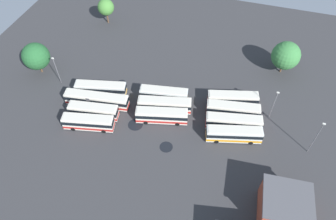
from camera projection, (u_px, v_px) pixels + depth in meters
ground_plane at (162, 116)px, 72.42m from camera, size 110.72×110.72×0.00m
bus_row0_slot0 at (88, 122)px, 68.76m from camera, size 11.47×4.77×3.53m
bus_row0_slot1 at (94, 111)px, 70.88m from camera, size 11.46×4.22×3.53m
bus_row0_slot2 at (97, 100)px, 73.14m from camera, size 15.16×4.49×3.53m
bus_row0_slot3 at (101, 89)px, 75.47m from camera, size 12.44×5.16×3.53m
bus_row1_slot1 at (162, 116)px, 70.01m from camera, size 11.85×5.17×3.53m
bus_row1_slot2 at (165, 105)px, 72.10m from camera, size 12.50×5.17×3.53m
bus_row1_slot3 at (164, 94)px, 74.24m from camera, size 11.59×4.32×3.53m
bus_row2_slot0 at (234, 134)px, 66.67m from camera, size 12.09×5.39×3.53m
bus_row2_slot1 at (234, 122)px, 68.80m from camera, size 12.48×4.86×3.53m
bus_row2_slot2 at (233, 110)px, 71.10m from camera, size 12.26×4.38×3.53m
bus_row2_slot3 at (233, 99)px, 73.30m from camera, size 11.96×5.37×3.53m
depot_building at (284, 207)px, 54.93m from camera, size 9.12×8.80×6.09m
lamp_post_far_corner at (316, 137)px, 62.10m from camera, size 0.56×0.28×9.53m
lamp_post_by_building at (274, 104)px, 68.70m from camera, size 0.56×0.28×8.24m
lamp_post_mid_lot at (57, 69)px, 76.14m from camera, size 0.56×0.28×8.06m
tree_west_edge at (106, 7)px, 92.61m from camera, size 4.85×4.85×7.74m
tree_north_edge at (286, 56)px, 78.09m from camera, size 7.11×7.11×8.93m
tree_northwest at (36, 56)px, 78.26m from camera, size 6.83×6.83×8.56m
puddle_front_lane at (135, 125)px, 70.67m from camera, size 3.39×3.39×0.01m
puddle_between_rows at (122, 83)px, 79.44m from camera, size 2.17×2.17×0.01m
puddle_back_corner at (166, 147)px, 66.76m from camera, size 2.86×2.86×0.01m
puddle_near_shelter at (100, 85)px, 78.97m from camera, size 1.71×1.71×0.01m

